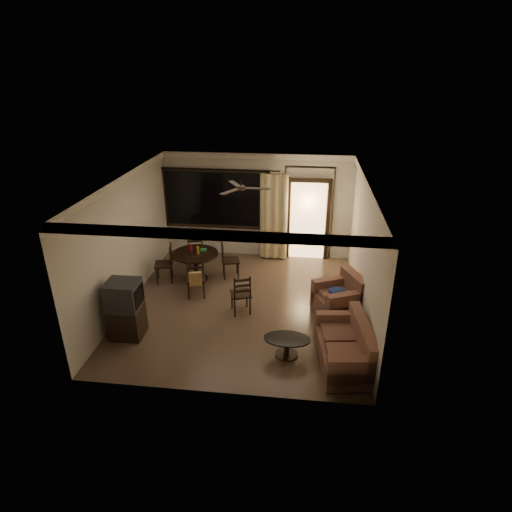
# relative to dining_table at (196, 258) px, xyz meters

# --- Properties ---
(ground) EXTENTS (5.50, 5.50, 0.00)m
(ground) POSITION_rel_dining_table_xyz_m (1.31, -1.12, -0.55)
(ground) COLOR #7F6651
(ground) RESTS_ON ground
(room_shell) EXTENTS (5.50, 6.70, 5.50)m
(room_shell) POSITION_rel_dining_table_xyz_m (1.91, 0.65, 1.28)
(room_shell) COLOR beige
(room_shell) RESTS_ON ground
(dining_table) EXTENTS (1.11, 1.11, 0.92)m
(dining_table) POSITION_rel_dining_table_xyz_m (0.00, 0.00, 0.00)
(dining_table) COLOR black
(dining_table) RESTS_ON ground
(dining_chair_west) EXTENTS (0.51, 0.51, 0.95)m
(dining_chair_west) POSITION_rel_dining_table_xyz_m (-0.72, -0.21, -0.27)
(dining_chair_west) COLOR black
(dining_chair_west) RESTS_ON ground
(dining_chair_east) EXTENTS (0.51, 0.51, 0.95)m
(dining_chair_east) POSITION_rel_dining_table_xyz_m (0.81, 0.20, -0.27)
(dining_chair_east) COLOR black
(dining_chair_east) RESTS_ON ground
(dining_chair_south) EXTENTS (0.51, 0.55, 0.95)m
(dining_chair_south) POSITION_rel_dining_table_xyz_m (0.21, -0.83, -0.24)
(dining_chair_south) COLOR black
(dining_chair_south) RESTS_ON ground
(dining_chair_north) EXTENTS (0.51, 0.51, 0.95)m
(dining_chair_north) POSITION_rel_dining_table_xyz_m (-0.19, 0.76, -0.27)
(dining_chair_north) COLOR black
(dining_chair_north) RESTS_ON ground
(tv_cabinet) EXTENTS (0.63, 0.56, 1.17)m
(tv_cabinet) POSITION_rel_dining_table_xyz_m (-0.73, -2.50, 0.04)
(tv_cabinet) COLOR black
(tv_cabinet) RESTS_ON ground
(sofa) EXTENTS (0.99, 1.61, 0.81)m
(sofa) POSITION_rel_dining_table_xyz_m (3.42, -2.89, -0.22)
(sofa) COLOR #4E3024
(sofa) RESTS_ON ground
(armchair) EXTENTS (1.16, 1.16, 0.88)m
(armchair) POSITION_rel_dining_table_xyz_m (3.41, -1.23, -0.18)
(armchair) COLOR #4E3024
(armchair) RESTS_ON ground
(coffee_table) EXTENTS (0.84, 0.51, 0.37)m
(coffee_table) POSITION_rel_dining_table_xyz_m (2.37, -2.77, -0.30)
(coffee_table) COLOR black
(coffee_table) RESTS_ON ground
(side_chair) EXTENTS (0.52, 0.52, 0.92)m
(side_chair) POSITION_rel_dining_table_xyz_m (1.32, -1.40, -0.28)
(side_chair) COLOR black
(side_chair) RESTS_ON ground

